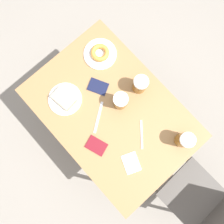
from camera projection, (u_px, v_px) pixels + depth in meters
ground_plane at (112, 123)px, 2.15m from camera, size 8.00×8.00×0.00m
table at (112, 114)px, 1.47m from camera, size 0.75×1.08×0.75m
chair at (208, 209)px, 1.53m from camera, size 0.41×0.41×0.88m
plate_with_cake at (65, 99)px, 1.40m from camera, size 0.22×0.22×0.05m
plate_with_donut at (100, 53)px, 1.45m from camera, size 0.22×0.22×0.04m
beer_mug_left at (120, 101)px, 1.35m from camera, size 0.09×0.09×0.14m
beer_mug_center at (140, 84)px, 1.37m from camera, size 0.09×0.09×0.14m
beer_mug_right at (185, 140)px, 1.32m from camera, size 0.09×0.09×0.14m
napkin_folded at (131, 163)px, 1.36m from camera, size 0.13×0.15×0.00m
fork at (142, 134)px, 1.39m from camera, size 0.13×0.15×0.00m
knife at (98, 117)px, 1.40m from camera, size 0.18×0.13×0.00m
passport_near_edge at (98, 87)px, 1.43m from camera, size 0.14×0.15×0.01m
passport_far_edge at (96, 146)px, 1.37m from camera, size 0.12×0.15×0.01m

